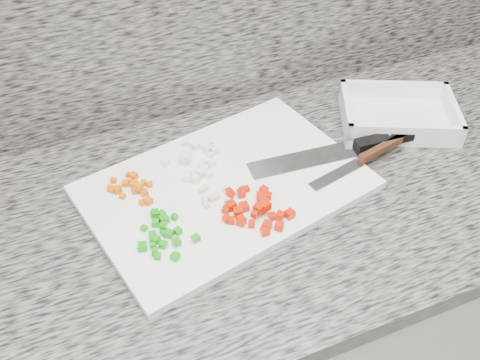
# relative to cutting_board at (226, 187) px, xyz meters

# --- Properties ---
(cabinet) EXTENTS (3.92, 0.62, 0.86)m
(cabinet) POSITION_rel_cutting_board_xyz_m (0.04, -0.03, -0.48)
(cabinet) COLOR white
(cabinet) RESTS_ON ground
(countertop) EXTENTS (3.96, 0.64, 0.04)m
(countertop) POSITION_rel_cutting_board_xyz_m (0.04, -0.03, -0.03)
(countertop) COLOR #68635C
(countertop) RESTS_ON cabinet
(cutting_board) EXTENTS (0.56, 0.43, 0.02)m
(cutting_board) POSITION_rel_cutting_board_xyz_m (0.00, 0.00, 0.00)
(cutting_board) COLOR white
(cutting_board) RESTS_ON countertop
(carrot_pile) EXTENTS (0.08, 0.10, 0.02)m
(carrot_pile) POSITION_rel_cutting_board_xyz_m (-0.16, 0.05, 0.01)
(carrot_pile) COLOR #D95C04
(carrot_pile) RESTS_ON cutting_board
(onion_pile) EXTENTS (0.12, 0.13, 0.02)m
(onion_pile) POSITION_rel_cutting_board_xyz_m (-0.03, 0.08, 0.02)
(onion_pile) COLOR white
(onion_pile) RESTS_ON cutting_board
(green_pepper_pile) EXTENTS (0.10, 0.12, 0.02)m
(green_pepper_pile) POSITION_rel_cutting_board_xyz_m (-0.14, -0.08, 0.01)
(green_pepper_pile) COLOR #16920D
(green_pepper_pile) RESTS_ON cutting_board
(red_pepper_pile) EXTENTS (0.12, 0.13, 0.03)m
(red_pepper_pile) POSITION_rel_cutting_board_xyz_m (0.02, -0.09, 0.02)
(red_pepper_pile) COLOR red
(red_pepper_pile) RESTS_ON cutting_board
(garlic_pile) EXTENTS (0.06, 0.06, 0.01)m
(garlic_pile) POSITION_rel_cutting_board_xyz_m (-0.03, -0.02, 0.01)
(garlic_pile) COLOR beige
(garlic_pile) RESTS_ON cutting_board
(chef_knife) EXTENTS (0.37, 0.07, 0.02)m
(chef_knife) POSITION_rel_cutting_board_xyz_m (0.28, -0.01, 0.01)
(chef_knife) COLOR silver
(chef_knife) RESTS_ON cutting_board
(paring_knife) EXTENTS (0.24, 0.07, 0.02)m
(paring_knife) POSITION_rel_cutting_board_xyz_m (0.29, -0.04, 0.01)
(paring_knife) COLOR silver
(paring_knife) RESTS_ON cutting_board
(tray) EXTENTS (0.29, 0.25, 0.05)m
(tray) POSITION_rel_cutting_board_xyz_m (0.42, 0.06, 0.01)
(tray) COLOR white
(tray) RESTS_ON countertop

